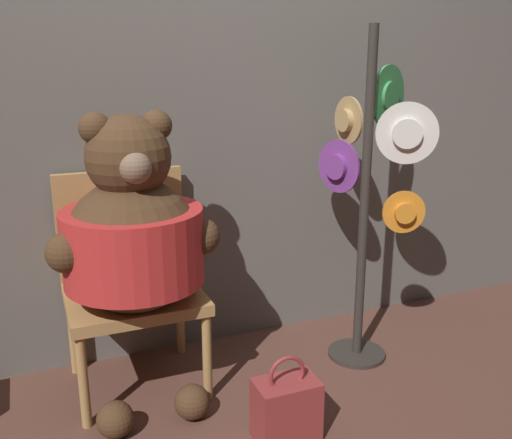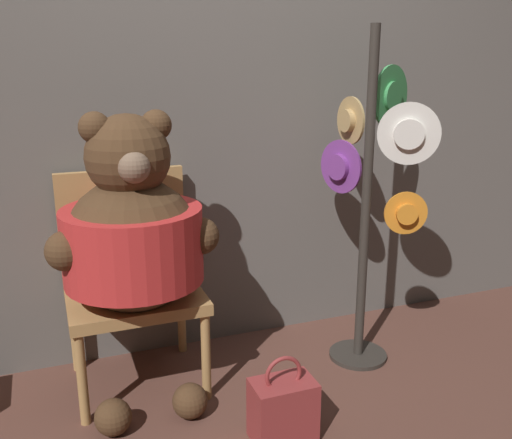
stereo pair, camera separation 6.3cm
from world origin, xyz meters
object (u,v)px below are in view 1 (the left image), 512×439
at_px(hat_display_rack, 371,185).
at_px(teddy_bear, 133,237).
at_px(chair, 129,274).
at_px(handbag_on_ground, 286,409).

bearing_deg(hat_display_rack, teddy_bear, 178.35).
relative_size(chair, hat_display_rack, 0.60).
relative_size(hat_display_rack, handbag_on_ground, 4.41).
bearing_deg(chair, hat_display_rack, -10.43).
bearing_deg(hat_display_rack, chair, 169.57).
xyz_separation_m(teddy_bear, hat_display_rack, (1.10, -0.03, 0.13)).
bearing_deg(handbag_on_ground, teddy_bear, 131.84).
xyz_separation_m(chair, handbag_on_ground, (0.45, -0.68, -0.37)).
height_order(chair, teddy_bear, teddy_bear).
height_order(chair, handbag_on_ground, chair).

